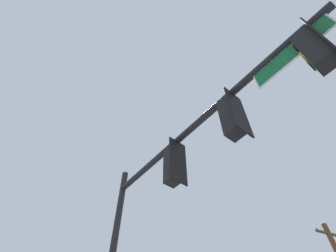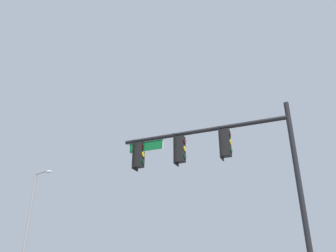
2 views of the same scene
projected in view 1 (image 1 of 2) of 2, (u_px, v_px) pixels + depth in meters
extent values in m
cylinder|color=black|center=(200.00, 121.00, 6.38)|extent=(6.87, 1.01, 0.17)
cube|color=black|center=(178.00, 160.00, 6.29)|extent=(0.09, 0.52, 1.30)
cube|color=black|center=(173.00, 164.00, 6.39)|extent=(0.40, 0.36, 1.10)
cylinder|color=black|center=(173.00, 147.00, 6.86)|extent=(0.04, 0.04, 0.12)
cylinder|color=#340503|center=(168.00, 159.00, 6.74)|extent=(0.06, 0.22, 0.22)
cylinder|color=yellow|center=(168.00, 168.00, 6.49)|extent=(0.06, 0.22, 0.22)
cylinder|color=black|center=(168.00, 179.00, 6.24)|extent=(0.06, 0.22, 0.22)
cube|color=black|center=(238.00, 111.00, 5.34)|extent=(0.09, 0.52, 1.30)
cube|color=black|center=(231.00, 117.00, 5.44)|extent=(0.40, 0.36, 1.10)
cylinder|color=black|center=(226.00, 100.00, 5.91)|extent=(0.04, 0.04, 0.12)
cylinder|color=#340503|center=(222.00, 113.00, 5.79)|extent=(0.06, 0.22, 0.22)
cylinder|color=yellow|center=(224.00, 122.00, 5.54)|extent=(0.06, 0.22, 0.22)
cylinder|color=black|center=(227.00, 133.00, 5.29)|extent=(0.06, 0.22, 0.22)
cube|color=black|center=(324.00, 40.00, 4.40)|extent=(0.09, 0.52, 1.30)
cube|color=black|center=(314.00, 49.00, 4.49)|extent=(0.40, 0.36, 1.10)
cylinder|color=black|center=(300.00, 35.00, 4.96)|extent=(0.04, 0.04, 0.12)
cylinder|color=#340503|center=(296.00, 49.00, 4.84)|extent=(0.06, 0.22, 0.22)
cylinder|color=yellow|center=(304.00, 57.00, 4.59)|extent=(0.06, 0.22, 0.22)
cylinder|color=black|center=(311.00, 66.00, 4.34)|extent=(0.06, 0.22, 0.22)
cube|color=#0F602D|center=(291.00, 53.00, 4.92)|extent=(1.58, 0.23, 0.42)
cube|color=white|center=(291.00, 53.00, 4.92)|extent=(1.64, 0.23, 0.48)
cube|color=brown|center=(328.00, 234.00, 15.74)|extent=(0.42, 1.91, 0.12)
cylinder|color=gray|center=(317.00, 229.00, 15.63)|extent=(0.08, 0.08, 0.16)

